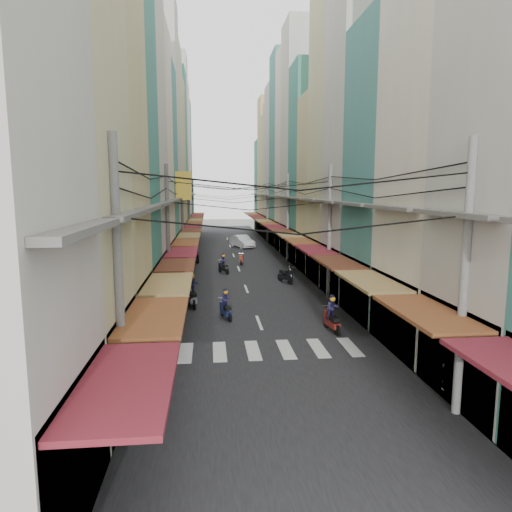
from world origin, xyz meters
TOP-DOWN VIEW (x-y plane):
  - ground at (0.00, 0.00)m, footprint 160.00×160.00m
  - road at (0.00, 20.00)m, footprint 10.00×80.00m
  - sidewalk_left at (-6.50, 20.00)m, footprint 3.00×80.00m
  - sidewalk_right at (6.50, 20.00)m, footprint 3.00×80.00m
  - crosswalk at (-0.00, -6.00)m, footprint 7.55×2.40m
  - building_row_left at (-7.92, 16.56)m, footprint 7.80×67.67m
  - building_row_right at (7.92, 16.45)m, footprint 7.80×68.98m
  - utility_poles at (0.00, 15.01)m, footprint 10.20×66.13m
  - white_car at (1.35, 28.49)m, footprint 5.42×3.59m
  - bicycle at (7.50, 0.66)m, footprint 1.77×0.89m
  - moving_scooters at (-0.56, 4.66)m, footprint 7.50×22.16m
  - parked_scooters at (4.75, -3.04)m, footprint 13.09×14.31m
  - pedestrians at (-4.04, 3.99)m, footprint 12.24×25.15m
  - market_umbrella at (6.59, -7.57)m, footprint 2.53×2.53m
  - traffic_sign at (5.14, 0.88)m, footprint 0.10×0.70m

SIDE VIEW (x-z plane):
  - ground at x=0.00m, z-range 0.00..0.00m
  - white_car at x=1.35m, z-range -0.89..0.89m
  - bicycle at x=7.50m, z-range -0.58..0.58m
  - road at x=0.00m, z-range 0.00..0.02m
  - crosswalk at x=0.00m, z-range 0.02..0.03m
  - sidewalk_left at x=-6.50m, z-range 0.00..0.06m
  - sidewalk_right at x=6.50m, z-range 0.00..0.06m
  - parked_scooters at x=4.75m, z-range -0.03..0.99m
  - moving_scooters at x=-0.56m, z-range -0.46..1.53m
  - pedestrians at x=-4.04m, z-range -0.06..2.17m
  - market_umbrella at x=6.59m, z-range 1.02..3.68m
  - traffic_sign at x=5.14m, z-range 0.76..3.95m
  - utility_poles at x=0.00m, z-range 2.49..10.69m
  - building_row_right at x=7.92m, z-range -1.89..20.71m
  - building_row_left at x=-7.92m, z-range -2.07..21.63m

